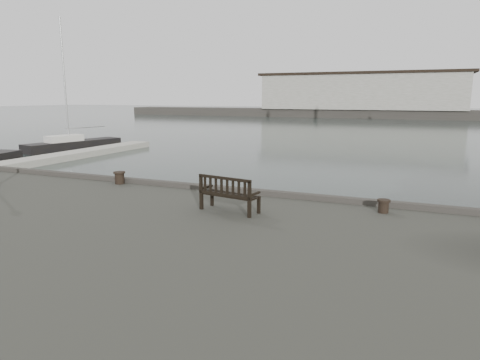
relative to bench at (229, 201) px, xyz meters
The scene contains 7 objects.
ground 3.36m from the bench, 110.86° to the left, with size 400.00×400.00×0.00m, color black.
pontoon 24.53m from the bench, 149.04° to the left, with size 2.00×24.00×0.50m, color #B6B2A8.
breakwater 94.79m from the bench, 93.36° to the left, with size 140.00×9.50×12.20m.
bench is the anchor object (origin of this frame).
bollard_left 6.04m from the bench, 159.73° to the left, with size 0.46×0.46×0.48m, color black.
bollard_right 4.55m from the bench, 21.42° to the left, with size 0.38×0.38×0.39m, color black.
yacht_b 32.36m from the bench, 141.74° to the left, with size 4.16×9.68×12.58m.
Camera 1 is at (6.10, -13.80, 4.92)m, focal length 32.00 mm.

